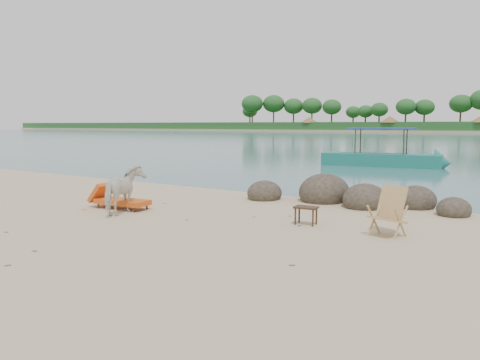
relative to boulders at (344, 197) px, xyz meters
The scene contains 7 objects.
boulders is the anchor object (origin of this frame).
cow 6.36m from the boulders, 131.04° to the right, with size 0.67×1.46×1.24m, color silver.
side_table 3.44m from the boulders, 83.54° to the right, with size 0.53×0.34×0.43m, color #342314, non-canonical shape.
lounge_chair 6.43m from the boulders, 137.62° to the right, with size 1.94×0.68×0.58m, color red, non-canonical shape.
deck_chair 4.19m from the boulders, 56.96° to the right, with size 0.66×0.72×1.03m, color tan, non-canonical shape.
boat_near 14.23m from the boulders, 102.76° to the left, with size 7.42×1.67×3.60m, color #1A6F62, non-canonical shape.
dead_leaves 5.80m from the boulders, 111.82° to the right, with size 7.23×6.44×0.00m.
Camera 1 is at (6.86, -7.44, 2.35)m, focal length 35.00 mm.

